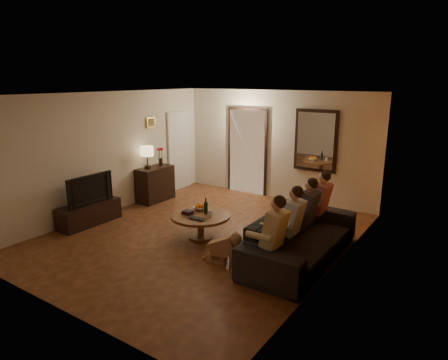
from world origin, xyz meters
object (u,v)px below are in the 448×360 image
Objects in this scene: sofa at (301,237)px; person_a at (270,241)px; person_c at (304,217)px; person_d at (317,208)px; dog at (223,246)px; person_b at (288,228)px; table_lamp at (147,158)px; coffee_table at (201,226)px; dresser at (155,184)px; wine_bottle at (206,206)px; tv_stand at (89,214)px; laptop at (195,219)px; tv at (87,189)px; bowl at (200,208)px.

sofa is 2.18× the size of person_a.
person_c and person_d have the same top height.
person_c is at bearing 40.77° from dog.
person_b is (0.00, 0.60, 0.00)m from person_a.
table_lamp is 0.50× the size of coffee_table.
dresser reaches higher than wine_bottle.
person_c is 2.14× the size of dog.
table_lamp is at bearing 90.00° from tv_stand.
dog is 0.91m from laptop.
person_c is (4.10, 1.20, -0.13)m from tv.
coffee_table is 4.19× the size of bowl.
dresser is at bearing 162.08° from person_b.
person_d is at bearing 23.69° from tv_stand.
person_d reaches higher than bowl.
person_b is at bearing 90.00° from person_a.
person_c is (4.10, -0.50, -0.49)m from table_lamp.
bowl is at bearing -67.09° from tv.
wine_bottle is (-1.84, -0.12, 0.22)m from sofa.
tv is 0.86× the size of person_b.
tv reaches higher than bowl.
person_c reaches higher than tv_stand.
tv reaches higher than sofa.
table_lamp reaches higher than dog.
person_c is 1.47m from dog.
sofa reaches higher than coffee_table.
person_b is 0.60m from person_c.
table_lamp is 4.46m from person_a.
person_b is (4.10, 0.60, 0.38)m from tv_stand.
person_d is (0.00, 1.20, 0.00)m from person_b.
sofa is 1.91m from coffee_table.
person_a is (4.10, -0.00, -0.13)m from tv.
laptop is (-1.69, -1.40, -0.14)m from person_d.
table_lamp is 0.45× the size of person_c.
dresser is 4.31m from person_b.
tv is 4.10m from person_a.
bowl is at bearing 89.37° from sofa.
sofa is 10.11× the size of bowl.
table_lamp reaches higher than person_d.
dresser is 4.10m from person_d.
tv_stand is 1.08× the size of person_b.
sofa is (4.20, 0.90, -0.35)m from tv.
wine_bottle is 0.94× the size of laptop.
table_lamp is 0.21× the size of sofa.
tv_stand is at bearing -171.71° from person_b.
laptop reaches higher than coffee_table.
dresser is at bearing 151.75° from coffee_table.
dog is (-0.87, -1.14, -0.32)m from person_c.
coffee_table is at bearing -50.71° from bowl.
sofa is at bearing -83.66° from person_d.
person_b is at bearing 5.93° from laptop.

